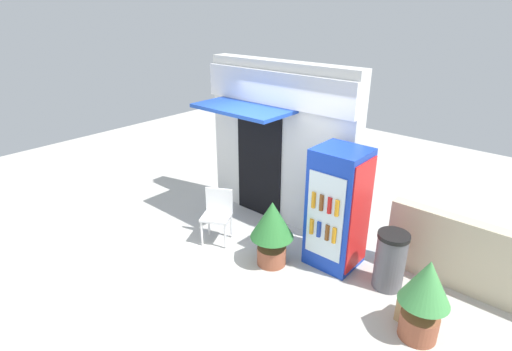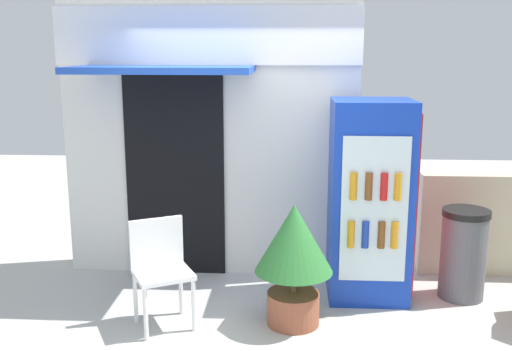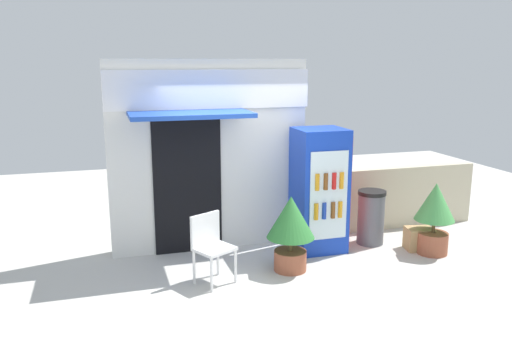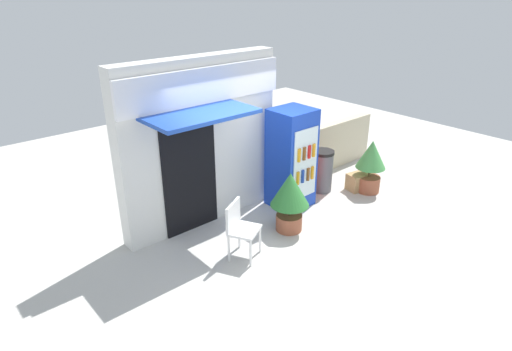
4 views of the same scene
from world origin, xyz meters
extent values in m
plane|color=beige|center=(0.00, 0.00, 0.00)|extent=(16.00, 16.00, 0.00)
cube|color=silver|center=(-0.50, 1.52, 1.43)|extent=(2.97, 0.31, 2.85)
cube|color=white|center=(-0.50, 1.33, 2.42)|extent=(2.97, 0.08, 0.56)
cube|color=#1E47B2|center=(-0.85, 0.93, 2.12)|extent=(1.64, 0.87, 0.06)
cube|color=black|center=(-0.85, 1.35, 1.03)|extent=(1.00, 0.03, 2.07)
cube|color=#1438B2|center=(1.05, 0.91, 0.93)|extent=(0.72, 0.67, 1.86)
cube|color=silver|center=(1.05, 0.56, 0.93)|extent=(0.58, 0.02, 1.30)
cube|color=red|center=(1.42, 0.91, 0.93)|extent=(0.02, 0.61, 1.67)
cylinder|color=orange|center=(0.85, 0.54, 0.71)|extent=(0.06, 0.06, 0.24)
cylinder|color=#1938A5|center=(0.98, 0.54, 0.71)|extent=(0.06, 0.06, 0.24)
cylinder|color=brown|center=(1.12, 0.54, 0.71)|extent=(0.06, 0.06, 0.24)
cylinder|color=orange|center=(1.23, 0.54, 0.71)|extent=(0.06, 0.06, 0.24)
cylinder|color=orange|center=(0.86, 0.54, 1.14)|extent=(0.06, 0.06, 0.24)
cylinder|color=brown|center=(0.99, 0.54, 1.14)|extent=(0.06, 0.06, 0.24)
cylinder|color=red|center=(1.12, 0.54, 1.14)|extent=(0.06, 0.06, 0.24)
cylinder|color=orange|center=(1.24, 0.54, 1.14)|extent=(0.06, 0.06, 0.24)
cylinder|color=white|center=(-0.82, -0.13, 0.22)|extent=(0.04, 0.04, 0.45)
cylinder|color=white|center=(-0.47, 0.06, 0.22)|extent=(0.04, 0.04, 0.45)
cylinder|color=white|center=(-0.99, 0.18, 0.22)|extent=(0.04, 0.04, 0.45)
cylinder|color=white|center=(-0.63, 0.37, 0.22)|extent=(0.04, 0.04, 0.45)
cube|color=white|center=(-0.73, 0.12, 0.47)|extent=(0.59, 0.57, 0.04)
cube|color=white|center=(-0.81, 0.28, 0.69)|extent=(0.42, 0.25, 0.41)
cylinder|color=#995138|center=(0.36, 0.24, 0.14)|extent=(0.45, 0.45, 0.28)
cylinder|color=brown|center=(0.36, 0.24, 0.38)|extent=(0.05, 0.05, 0.19)
cone|color=#2D7533|center=(0.36, 0.24, 0.76)|extent=(0.66, 0.66, 0.58)
cylinder|color=#995138|center=(2.62, 0.24, 0.16)|extent=(0.45, 0.45, 0.32)
cylinder|color=brown|center=(2.62, 0.24, 0.42)|extent=(0.05, 0.05, 0.20)
cone|color=#47994C|center=(2.62, 0.24, 0.80)|extent=(0.59, 0.59, 0.56)
cylinder|color=#595960|center=(1.94, 0.89, 0.40)|extent=(0.41, 0.41, 0.80)
cylinder|color=black|center=(1.94, 0.89, 0.83)|extent=(0.43, 0.43, 0.06)
cube|color=beige|center=(2.93, 1.52, 0.53)|extent=(2.56, 0.21, 1.06)
cube|color=tan|center=(2.52, 0.43, 0.17)|extent=(0.46, 0.38, 0.34)
camera|label=1|loc=(3.58, -3.83, 3.69)|focal=28.16mm
camera|label=2|loc=(0.32, -4.39, 2.30)|focal=41.02mm
camera|label=3|loc=(-2.02, -6.04, 2.83)|focal=36.41mm
camera|label=4|loc=(-4.30, -4.21, 3.90)|focal=30.46mm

